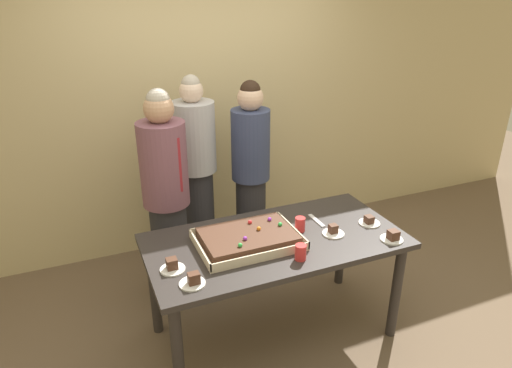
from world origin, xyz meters
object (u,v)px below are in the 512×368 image
Objects in this scene: person_green_shirt_behind at (196,174)px; party_table at (275,251)px; drink_cup_nearest at (301,252)px; drink_cup_middle at (300,224)px; plated_slice_far_left at (333,232)px; plated_slice_near_right at (193,281)px; sheet_cake at (248,238)px; plated_slice_center_front at (369,222)px; person_striped_tie_right at (166,197)px; plated_slice_near_left at (172,266)px; cake_server_utensil at (317,221)px; person_serving_front at (251,172)px; plated_slice_far_right at (392,237)px.

party_table is at bearing 9.90° from person_green_shirt_behind.
drink_cup_nearest is 1.00× the size of drink_cup_middle.
plated_slice_near_right is at bearing -169.85° from plated_slice_far_left.
drink_cup_nearest is at bearing -52.39° from sheet_cake.
plated_slice_center_front is at bearing 4.72° from plated_slice_far_left.
person_green_shirt_behind is 1.01× the size of person_striped_tie_right.
drink_cup_middle reaches higher than plated_slice_near_left.
sheet_cake is 0.58m from cake_server_utensil.
cake_server_utensil is 0.89m from person_serving_front.
person_green_shirt_behind is 0.49m from person_striped_tie_right.
drink_cup_nearest is (0.68, -0.01, 0.03)m from plated_slice_near_right.
sheet_cake is 4.39× the size of plated_slice_far_right.
plated_slice_far_right is 0.09× the size of person_striped_tie_right.
person_serving_front is (-0.16, 1.08, 0.06)m from plated_slice_far_left.
plated_slice_center_front is at bearing 30.45° from person_striped_tie_right.
plated_slice_far_left is 0.31m from plated_slice_center_front.
plated_slice_center_front is (0.70, -0.07, 0.12)m from party_table.
sheet_cake is at bearing 169.52° from plated_slice_far_left.
person_green_shirt_behind is at bearing 73.35° from plated_slice_near_right.
person_serving_front is at bearing 55.53° from plated_slice_near_right.
sheet_cake is at bearing 159.86° from plated_slice_far_right.
person_green_shirt_behind reaches higher than drink_cup_middle.
plated_slice_near_left is at bearing 111.54° from plated_slice_near_right.
cake_server_utensil is (-0.01, 0.21, -0.02)m from plated_slice_far_left.
sheet_cake is 1.09m from person_green_shirt_behind.
drink_cup_nearest is (0.23, -0.30, 0.01)m from sheet_cake.
drink_cup_nearest reaches higher than plated_slice_far_right.
plated_slice_near_left is at bearing -169.52° from cake_server_utensil.
plated_slice_near_left is 1.00× the size of plated_slice_near_right.
plated_slice_near_left is 0.09× the size of person_green_shirt_behind.
person_green_shirt_behind is (-0.93, 1.42, 0.07)m from plated_slice_far_right.
drink_cup_middle reaches higher than plated_slice_far_right.
party_table is 0.24m from sheet_cake.
plated_slice_far_right is at bearing -24.28° from party_table.
person_green_shirt_behind is (-0.45, 0.12, 0.01)m from person_serving_front.
drink_cup_nearest is (0.75, -0.19, 0.03)m from plated_slice_near_left.
person_green_shirt_behind is (-0.43, 1.07, 0.04)m from drink_cup_middle.
person_serving_front is (0.02, 0.95, 0.03)m from drink_cup_middle.
person_serving_front reaches higher than plated_slice_far_left.
sheet_cake is 0.40× the size of person_serving_front.
plated_slice_far_left is (1.10, -0.00, -0.01)m from plated_slice_near_left.
person_striped_tie_right is (-1.26, 0.80, 0.08)m from plated_slice_center_front.
plated_slice_near_right is at bearing 179.56° from drink_cup_nearest.
person_serving_front reaches higher than drink_cup_middle.
drink_cup_middle is (-0.50, 0.35, 0.03)m from plated_slice_far_right.
sheet_cake is (-0.19, 0.01, 0.14)m from party_table.
plated_slice_near_left is 0.20m from plated_slice_near_right.
plated_slice_far_right is 1.50× the size of drink_cup_middle.
drink_cup_nearest is (-0.35, -0.19, 0.03)m from plated_slice_far_left.
plated_slice_near_right is 0.09× the size of person_green_shirt_behind.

